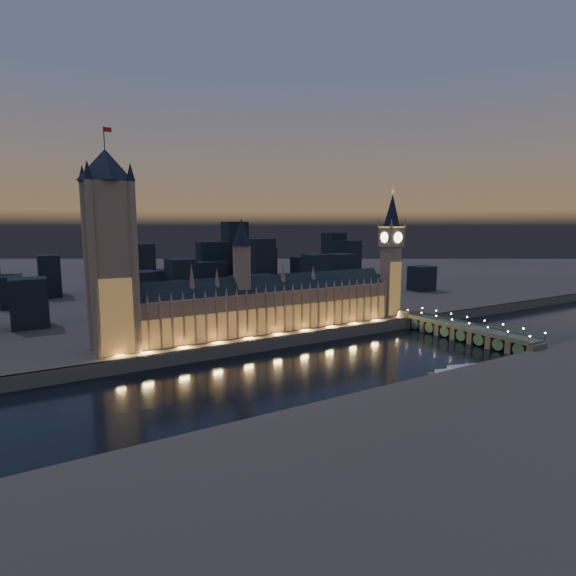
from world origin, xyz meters
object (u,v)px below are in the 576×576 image
victoria_tower (110,243)px  westminster_bridge (460,331)px  elizabeth_tower (391,244)px  river_boat (470,371)px  palace_of_westminster (267,305)px

victoria_tower → westminster_bridge: 243.49m
elizabeth_tower → westminster_bridge: size_ratio=0.93×
elizabeth_tower → river_boat: elizabeth_tower is taller
elizabeth_tower → river_boat: bearing=-113.8°
palace_of_westminster → elizabeth_tower: (115.97, 0.19, 40.22)m
westminster_bridge → river_boat: bearing=-137.7°
river_boat → victoria_tower: bearing=144.0°
elizabeth_tower → palace_of_westminster: bearing=-179.9°
victoria_tower → elizabeth_tower: size_ratio=1.21×
palace_of_westminster → elizabeth_tower: size_ratio=1.92×
palace_of_westminster → westminster_bridge: bearing=-27.9°
westminster_bridge → river_boat: 81.21m
victoria_tower → westminster_bridge: size_ratio=1.13×
palace_of_westminster → elizabeth_tower: bearing=0.1°
palace_of_westminster → river_boat: size_ratio=4.24×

